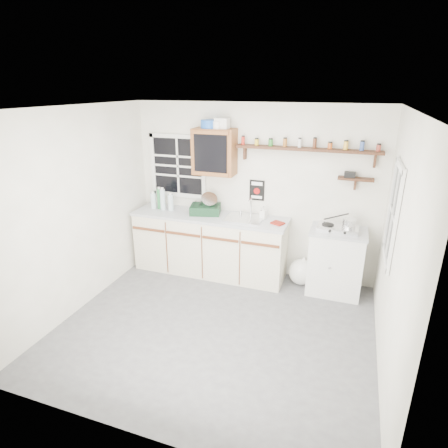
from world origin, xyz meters
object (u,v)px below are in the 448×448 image
object	(u,v)px
dish_rack	(206,207)
hotplate	(338,228)
upper_cabinet	(214,152)
spice_shelf	(307,149)
main_cabinet	(210,244)
right_cabinet	(336,261)

from	to	relation	value
dish_rack	hotplate	world-z (taller)	dish_rack
upper_cabinet	spice_shelf	xyz separation A→B (m)	(1.28, 0.07, 0.10)
upper_cabinet	dish_rack	world-z (taller)	upper_cabinet
hotplate	main_cabinet	bearing A→B (deg)	-176.53
right_cabinet	spice_shelf	size ratio (longest dim) A/B	0.48
right_cabinet	upper_cabinet	xyz separation A→B (m)	(-1.80, 0.12, 1.37)
spice_shelf	hotplate	world-z (taller)	spice_shelf
dish_rack	hotplate	bearing A→B (deg)	-15.76
main_cabinet	hotplate	size ratio (longest dim) A/B	4.30
main_cabinet	upper_cabinet	world-z (taller)	upper_cabinet
spice_shelf	upper_cabinet	bearing A→B (deg)	-176.91
upper_cabinet	hotplate	bearing A→B (deg)	-4.44
right_cabinet	hotplate	distance (m)	0.49
upper_cabinet	dish_rack	xyz separation A→B (m)	(-0.10, -0.09, -0.80)
spice_shelf	dish_rack	distance (m)	1.66
right_cabinet	dish_rack	bearing A→B (deg)	179.03
hotplate	right_cabinet	bearing A→B (deg)	53.02
main_cabinet	spice_shelf	size ratio (longest dim) A/B	1.21
main_cabinet	upper_cabinet	distance (m)	1.37
right_cabinet	spice_shelf	distance (m)	1.57
upper_cabinet	dish_rack	size ratio (longest dim) A/B	1.30
right_cabinet	dish_rack	distance (m)	1.98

